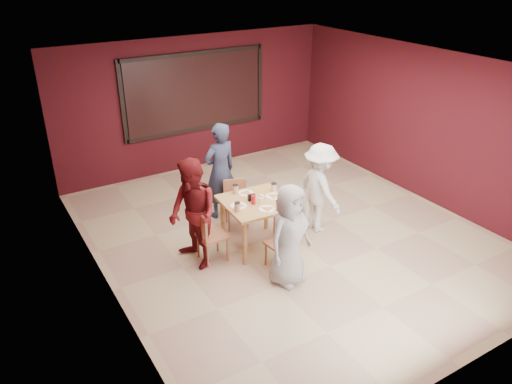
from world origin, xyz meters
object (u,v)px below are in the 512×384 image
chair_back (236,200)px  diner_right (320,188)px  diner_left (193,214)px  dining_table (256,207)px  chair_front (284,242)px  diner_front (289,235)px  diner_back (220,171)px  chair_right (292,208)px  chair_left (208,233)px

chair_back → diner_right: (1.12, -0.86, 0.31)m
chair_back → diner_left: (-1.12, -0.73, 0.39)m
diner_right → chair_back: bearing=54.3°
diner_right → dining_table: bearing=87.6°
chair_front → diner_front: 0.43m
chair_back → diner_back: bearing=98.3°
diner_left → chair_right: bearing=83.8°
chair_front → chair_back: bearing=87.8°
chair_front → dining_table: bearing=90.2°
dining_table → chair_left: size_ratio=1.25×
chair_back → diner_front: diner_front is taller
chair_front → chair_left: bearing=138.1°
diner_left → diner_right: 2.24m
dining_table → diner_left: size_ratio=0.63×
dining_table → chair_right: dining_table is taller
chair_right → diner_right: size_ratio=0.54×
chair_front → chair_back: (0.06, 1.54, 0.00)m
chair_right → chair_left: bearing=-179.0°
dining_table → diner_right: size_ratio=0.70×
chair_front → chair_back: size_ratio=0.99×
chair_right → diner_left: (-1.76, 0.02, 0.38)m
chair_front → chair_right: size_ratio=0.97×
diner_back → dining_table: bearing=82.3°
chair_left → chair_right: chair_left is taller
dining_table → chair_front: size_ratio=1.33×
chair_left → diner_front: size_ratio=0.56×
diner_front → diner_left: size_ratio=0.90×
diner_front → diner_left: (-0.95, 1.10, 0.09)m
chair_right → diner_front: 1.38m
chair_right → diner_right: bearing=-13.4°
diner_left → diner_right: (2.23, -0.13, -0.08)m
diner_front → diner_left: bearing=115.6°
chair_front → diner_back: bearing=90.2°
diner_back → diner_left: diner_back is taller
chair_front → diner_front: diner_front is taller
chair_left → diner_back: 1.53m
chair_front → diner_right: diner_right is taller
chair_back → diner_left: 1.39m
diner_front → diner_right: (1.28, 0.97, 0.01)m
diner_front → diner_right: bearing=22.0°
diner_right → chair_left: bearing=89.4°
chair_front → diner_back: (-0.01, 1.98, 0.41)m
chair_back → diner_left: bearing=-146.9°
chair_front → chair_left: chair_left is taller
chair_left → chair_right: bearing=1.0°
diner_back → diner_right: 1.76m
chair_left → chair_back: bearing=40.1°
chair_right → chair_back: bearing=130.6°
dining_table → chair_right: bearing=1.9°
chair_front → chair_left: (-0.86, 0.77, 0.03)m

